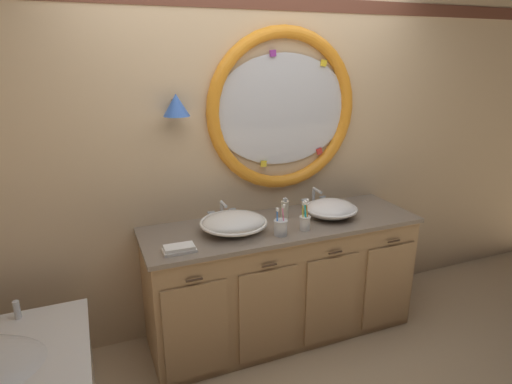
% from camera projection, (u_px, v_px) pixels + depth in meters
% --- Properties ---
extents(ground_plane, '(14.00, 14.00, 0.00)m').
position_uv_depth(ground_plane, '(284.00, 353.00, 3.01)').
color(ground_plane, tan).
extents(back_wall_assembly, '(6.40, 0.26, 2.60)m').
position_uv_depth(back_wall_assembly, '(255.00, 150.00, 3.12)').
color(back_wall_assembly, '#D6B78E').
rests_on(back_wall_assembly, ground_plane).
extents(vanity_counter, '(1.95, 0.64, 0.88)m').
position_uv_depth(vanity_counter, '(281.00, 278.00, 3.12)').
color(vanity_counter, tan).
rests_on(vanity_counter, ground_plane).
extents(sink_basin_left, '(0.45, 0.45, 0.13)m').
position_uv_depth(sink_basin_left, '(233.00, 223.00, 2.81)').
color(sink_basin_left, white).
rests_on(sink_basin_left, vanity_counter).
extents(sink_basin_right, '(0.38, 0.38, 0.12)m').
position_uv_depth(sink_basin_right, '(331.00, 209.00, 3.08)').
color(sink_basin_right, white).
rests_on(sink_basin_right, vanity_counter).
extents(faucet_set_left, '(0.21, 0.12, 0.14)m').
position_uv_depth(faucet_set_left, '(222.00, 212.00, 3.03)').
color(faucet_set_left, silver).
rests_on(faucet_set_left, vanity_counter).
extents(faucet_set_right, '(0.21, 0.13, 0.15)m').
position_uv_depth(faucet_set_right, '(314.00, 199.00, 3.30)').
color(faucet_set_right, silver).
rests_on(faucet_set_right, vanity_counter).
extents(toothbrush_holder_left, '(0.09, 0.09, 0.21)m').
position_uv_depth(toothbrush_holder_left, '(281.00, 227.00, 2.77)').
color(toothbrush_holder_left, silver).
rests_on(toothbrush_holder_left, vanity_counter).
extents(toothbrush_holder_right, '(0.08, 0.08, 0.21)m').
position_uv_depth(toothbrush_holder_right, '(305.00, 221.00, 2.85)').
color(toothbrush_holder_right, white).
rests_on(toothbrush_holder_right, vanity_counter).
extents(soap_dispenser, '(0.06, 0.06, 0.16)m').
position_uv_depth(soap_dispenser, '(285.00, 209.00, 3.06)').
color(soap_dispenser, '#EFE5C6').
rests_on(soap_dispenser, vanity_counter).
extents(folded_hand_towel, '(0.19, 0.11, 0.04)m').
position_uv_depth(folded_hand_towel, '(179.00, 249.00, 2.55)').
color(folded_hand_towel, white).
rests_on(folded_hand_towel, vanity_counter).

